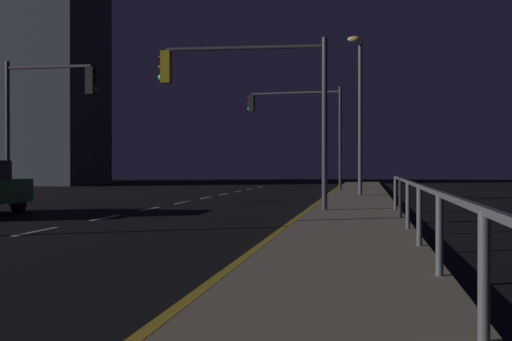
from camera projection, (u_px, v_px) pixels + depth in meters
name	position (u px, v px, depth m)	size (l,w,h in m)	color
ground_plane	(112.00, 217.00, 19.42)	(112.00, 112.00, 0.00)	black
sidewalk_right	(354.00, 217.00, 18.38)	(2.59, 77.00, 0.14)	gray
lane_markings_center	(151.00, 209.00, 22.88)	(0.14, 50.00, 0.01)	silver
lane_edge_line	(311.00, 208.00, 23.56)	(0.14, 53.00, 0.01)	gold
traffic_light_overhead_east	(247.00, 87.00, 20.48)	(5.04, 0.36, 4.99)	#38383D
traffic_light_near_right	(46.00, 103.00, 24.94)	(3.53, 0.35, 5.20)	#38383D
traffic_light_far_right	(299.00, 117.00, 38.32)	(5.28, 0.88, 5.55)	#2D3033
street_lamp_corner	(359.00, 100.00, 30.23)	(0.60, 2.40, 6.72)	#4C4C51
barrier_fence	(428.00, 205.00, 9.59)	(0.09, 21.67, 0.98)	#59595E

